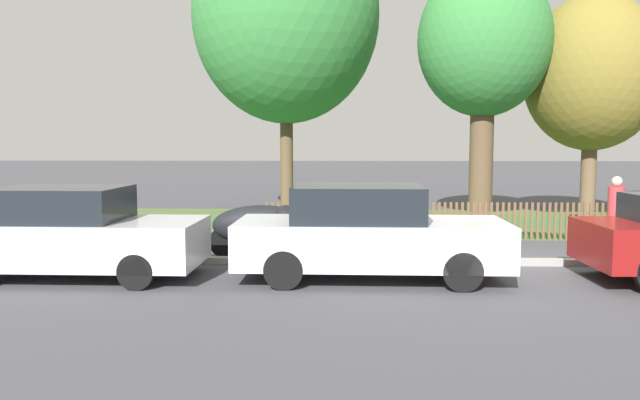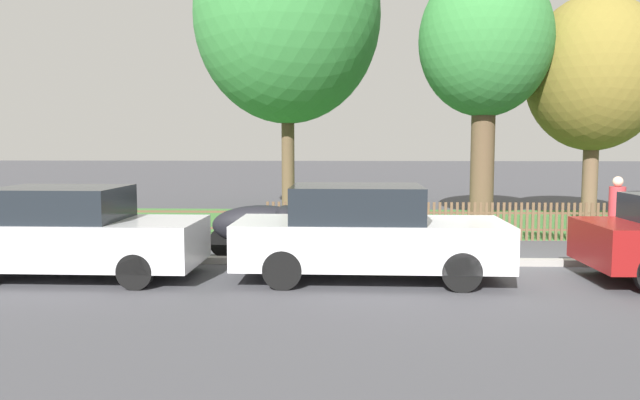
# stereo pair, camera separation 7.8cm
# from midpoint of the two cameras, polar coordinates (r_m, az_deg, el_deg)

# --- Properties ---
(ground_plane) EXTENTS (120.00, 120.00, 0.00)m
(ground_plane) POSITION_cam_midpoint_polar(r_m,az_deg,el_deg) (12.01, 18.81, -5.77)
(ground_plane) COLOR #424247
(kerb_stone) EXTENTS (30.88, 0.20, 0.12)m
(kerb_stone) POSITION_cam_midpoint_polar(r_m,az_deg,el_deg) (12.09, 18.68, -5.40)
(kerb_stone) COLOR gray
(kerb_stone) RESTS_ON ground
(grass_strip) EXTENTS (30.88, 6.30, 0.01)m
(grass_strip) POSITION_cam_midpoint_polar(r_m,az_deg,el_deg) (17.91, 13.08, -1.98)
(grass_strip) COLOR #3D7033
(grass_strip) RESTS_ON ground
(park_fence) EXTENTS (30.88, 0.05, 0.87)m
(park_fence) POSITION_cam_midpoint_polar(r_m,az_deg,el_deg) (14.81, 15.47, -1.88)
(park_fence) COLOR brown
(park_fence) RESTS_ON ground
(parked_car_silver_hatchback) EXTENTS (4.18, 1.80, 1.51)m
(parked_car_silver_hatchback) POSITION_cam_midpoint_polar(r_m,az_deg,el_deg) (11.12, -21.93, -2.84)
(parked_car_silver_hatchback) COLOR #BCBCC1
(parked_car_silver_hatchback) RESTS_ON ground
(parked_car_black_saloon) EXTENTS (4.40, 1.80, 1.55)m
(parked_car_black_saloon) POSITION_cam_midpoint_polar(r_m,az_deg,el_deg) (10.23, 4.16, -3.02)
(parked_car_black_saloon) COLOR silver
(parked_car_black_saloon) RESTS_ON ground
(covered_motorcycle) EXTENTS (2.08, 0.77, 1.03)m
(covered_motorcycle) POSITION_cam_midpoint_polar(r_m,az_deg,el_deg) (12.17, -5.25, -2.31)
(covered_motorcycle) COLOR black
(covered_motorcycle) RESTS_ON ground
(tree_nearest_kerb) EXTENTS (5.51, 5.51, 9.13)m
(tree_nearest_kerb) POSITION_cam_midpoint_polar(r_m,az_deg,el_deg) (19.21, -3.25, 16.44)
(tree_nearest_kerb) COLOR brown
(tree_nearest_kerb) RESTS_ON ground
(tree_behind_motorcycle) EXTENTS (3.40, 3.40, 6.80)m
(tree_behind_motorcycle) POSITION_cam_midpoint_polar(r_m,az_deg,el_deg) (17.03, 14.63, 13.65)
(tree_behind_motorcycle) COLOR brown
(tree_behind_motorcycle) RESTS_ON ground
(tree_mid_park) EXTENTS (3.58, 3.58, 6.13)m
(tree_mid_park) POSITION_cam_midpoint_polar(r_m,az_deg,el_deg) (18.37, 23.53, 10.53)
(tree_mid_park) COLOR brown
(tree_mid_park) RESTS_ON ground
(pedestrian_near_fence) EXTENTS (0.32, 0.36, 1.56)m
(pedestrian_near_fence) POSITION_cam_midpoint_polar(r_m,az_deg,el_deg) (13.89, 25.28, -0.83)
(pedestrian_near_fence) COLOR #2D3351
(pedestrian_near_fence) RESTS_ON ground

